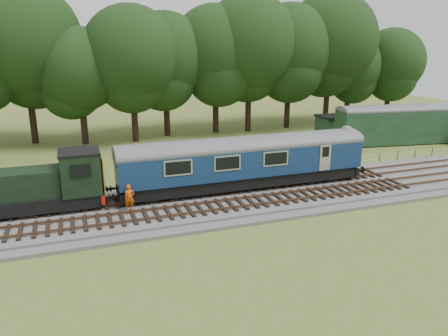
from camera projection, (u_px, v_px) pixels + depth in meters
name	position (u px, v px, depth m)	size (l,w,h in m)	color
ground	(174.00, 208.00, 28.92)	(120.00, 120.00, 0.00)	#576C27
ballast	(173.00, 206.00, 28.88)	(70.00, 7.00, 0.35)	#4C4C4F
track_north	(169.00, 196.00, 30.08)	(67.20, 2.40, 0.21)	black
track_south	(179.00, 211.00, 27.36)	(67.20, 2.40, 0.21)	black
fence	(160.00, 188.00, 33.00)	(64.00, 0.12, 1.00)	#6B6054
tree_line	(129.00, 140.00, 48.83)	(70.00, 8.00, 18.00)	black
dmu_railcar	(244.00, 158.00, 31.25)	(18.05, 2.86, 3.88)	black
shunter_loco	(36.00, 187.00, 26.98)	(8.91, 2.60, 3.38)	black
worker	(130.00, 198.00, 27.41)	(0.62, 0.41, 1.71)	#E2560B
parked_coach	(410.00, 122.00, 46.78)	(16.30, 5.05, 4.11)	#16321A
shed	(331.00, 126.00, 50.25)	(3.02, 3.02, 2.44)	#16321A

